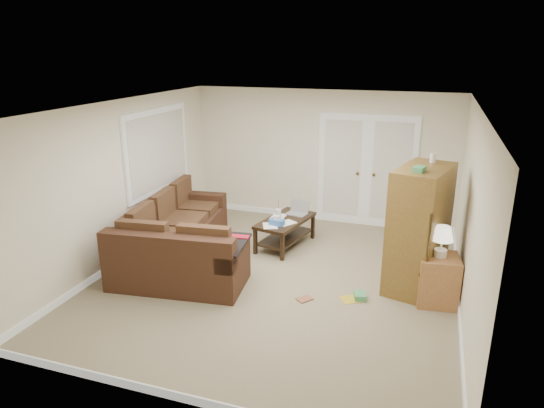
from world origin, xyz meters
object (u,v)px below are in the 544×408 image
(coffee_table, at_px, (286,231))
(tv_armoire, at_px, (419,228))
(side_cabinet, at_px, (438,276))
(sectional_sofa, at_px, (178,242))

(coffee_table, height_order, tv_armoire, tv_armoire)
(coffee_table, relative_size, side_cabinet, 1.19)
(sectional_sofa, distance_m, side_cabinet, 3.83)
(coffee_table, relative_size, tv_armoire, 0.69)
(tv_armoire, height_order, side_cabinet, tv_armoire)
(side_cabinet, bearing_deg, coffee_table, 146.34)
(sectional_sofa, bearing_deg, coffee_table, 34.12)
(sectional_sofa, relative_size, coffee_table, 2.30)
(tv_armoire, relative_size, side_cabinet, 1.74)
(coffee_table, xyz_separation_m, tv_armoire, (2.15, -0.84, 0.61))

